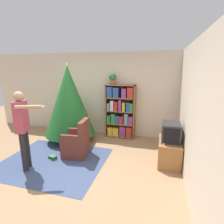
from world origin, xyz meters
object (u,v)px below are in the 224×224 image
Objects in this scene: christmas_tree at (69,101)px; standing_person at (23,125)px; armchair at (77,143)px; television at (171,132)px; potted_plant at (113,78)px; bookshelf at (121,112)px.

christmas_tree is 1.35× the size of standing_person.
television is at bearing 89.93° from armchair.
christmas_tree reaches higher than potted_plant.
christmas_tree reaches higher than armchair.
standing_person reaches higher than bookshelf.
bookshelf is 0.73× the size of christmas_tree.
christmas_tree is 6.84× the size of potted_plant.
television is (1.42, -1.26, -0.05)m from bookshelf.
christmas_tree is at bearing -154.34° from bookshelf.
standing_person is (-2.94, -1.07, 0.25)m from television.
bookshelf is at bearing 138.47° from television.
potted_plant is at bearing 131.63° from standing_person.
potted_plant is at bearing 30.95° from christmas_tree.
standing_person is 2.78m from potted_plant.
bookshelf is at bearing 126.78° from standing_person.
television is at bearing -36.94° from potted_plant.
television is 2.37m from potted_plant.
potted_plant is at bearing 143.06° from television.
bookshelf is 5.01× the size of potted_plant.
armchair is 0.55× the size of standing_person.
standing_person is (-0.14, -1.67, -0.21)m from christmas_tree.
television is 1.57× the size of potted_plant.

